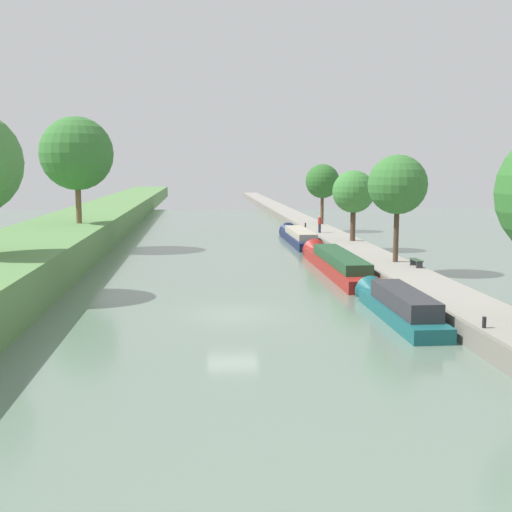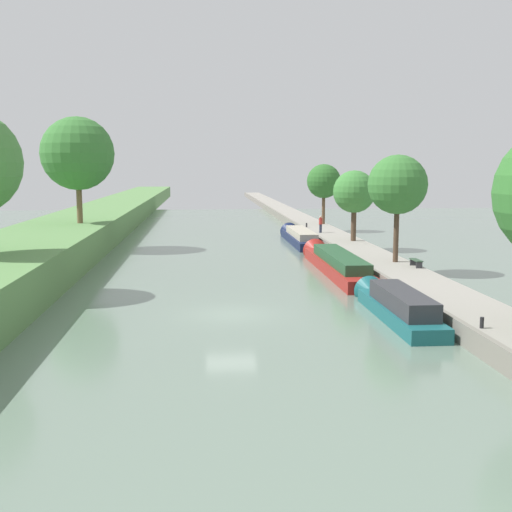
{
  "view_description": "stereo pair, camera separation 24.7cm",
  "coord_description": "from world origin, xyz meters",
  "views": [
    {
      "loc": [
        -1.57,
        -30.94,
        7.25
      ],
      "look_at": [
        2.39,
        13.73,
        1.0
      ],
      "focal_mm": 44.82,
      "sensor_mm": 36.0,
      "label": 1
    },
    {
      "loc": [
        -1.33,
        -30.96,
        7.25
      ],
      "look_at": [
        2.39,
        13.73,
        1.0
      ],
      "focal_mm": 44.82,
      "sensor_mm": 36.0,
      "label": 2
    }
  ],
  "objects": [
    {
      "name": "mooring_bollard_far",
      "position": [
        9.69,
        36.26,
        1.12
      ],
      "size": [
        0.16,
        0.16,
        0.45
      ],
      "color": "black",
      "rests_on": "right_towpath"
    },
    {
      "name": "person_walking",
      "position": [
        10.12,
        30.45,
        1.77
      ],
      "size": [
        0.34,
        0.34,
        1.66
      ],
      "color": "#282D42",
      "rests_on": "right_towpath"
    },
    {
      "name": "mooring_bollard_near",
      "position": [
        9.69,
        -7.02,
        1.12
      ],
      "size": [
        0.16,
        0.16,
        0.45
      ],
      "color": "black",
      "rests_on": "right_towpath"
    },
    {
      "name": "narrowboat_red",
      "position": [
        7.9,
        12.72,
        0.61
      ],
      "size": [
        2.09,
        16.76,
        2.07
      ],
      "color": "maroon",
      "rests_on": "ground_plane"
    },
    {
      "name": "stone_quay",
      "position": [
        9.26,
        0.0,
        0.47
      ],
      "size": [
        0.25,
        260.0,
        0.95
      ],
      "color": "gray",
      "rests_on": "ground_plane"
    },
    {
      "name": "narrowboat_teal",
      "position": [
        7.98,
        -1.23,
        0.6
      ],
      "size": [
        1.81,
        10.16,
        2.03
      ],
      "color": "#195B60",
      "rests_on": "ground_plane"
    },
    {
      "name": "narrowboat_navy",
      "position": [
        7.93,
        30.06,
        0.57
      ],
      "size": [
        2.02,
        14.53,
        1.97
      ],
      "color": "#141E42",
      "rests_on": "ground_plane"
    },
    {
      "name": "tree_leftbank_upstream",
      "position": [
        -11.94,
        25.25,
        8.39
      ],
      "size": [
        6.25,
        6.25,
        9.09
      ],
      "color": "brown",
      "rests_on": "left_grassy_bank"
    },
    {
      "name": "right_towpath",
      "position": [
        11.07,
        0.0,
        0.45
      ],
      "size": [
        3.36,
        260.0,
        0.9
      ],
      "color": "gray",
      "rests_on": "ground_plane"
    },
    {
      "name": "tree_rightbank_midfar",
      "position": [
        11.7,
        23.35,
        5.12
      ],
      "size": [
        3.66,
        3.66,
        6.09
      ],
      "color": "#4C3828",
      "rests_on": "right_towpath"
    },
    {
      "name": "ground_plane",
      "position": [
        0.0,
        0.0,
        0.0
      ],
      "size": [
        160.0,
        160.0,
        0.0
      ],
      "primitive_type": "plane",
      "color": "slate"
    },
    {
      "name": "tree_rightbank_midnear",
      "position": [
        11.62,
        10.84,
        6.08
      ],
      "size": [
        3.97,
        3.97,
        7.19
      ],
      "color": "#4C3828",
      "rests_on": "right_towpath"
    },
    {
      "name": "tree_rightbank_far",
      "position": [
        12.2,
        39.99,
        5.67
      ],
      "size": [
        3.81,
        3.81,
        6.7
      ],
      "color": "brown",
      "rests_on": "right_towpath"
    },
    {
      "name": "park_bench",
      "position": [
        12.3,
        8.61,
        1.24
      ],
      "size": [
        0.44,
        1.5,
        0.47
      ],
      "color": "#333338",
      "rests_on": "right_towpath"
    }
  ]
}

